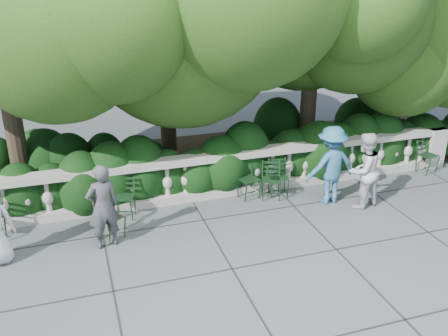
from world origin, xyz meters
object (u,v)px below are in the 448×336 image
object	(u,v)px
chair_weathered	(118,241)
chair_c	(271,201)
chair_b	(124,220)
person_older_blue	(331,165)
chair_e	(279,198)
person_woman_grey	(103,207)
chair_f	(430,174)
person_casual_man	(364,171)
chair_d	(252,200)

from	to	relation	value
chair_weathered	chair_c	bearing A→B (deg)	-22.73
chair_b	person_older_blue	distance (m)	4.45
chair_e	person_woman_grey	world-z (taller)	person_woman_grey
chair_b	chair_f	distance (m)	7.45
person_casual_man	chair_e	bearing A→B (deg)	-44.86
chair_b	person_casual_man	world-z (taller)	person_casual_man
chair_c	chair_e	xyz separation A→B (m)	(0.23, 0.09, 0.00)
chair_c	person_woman_grey	world-z (taller)	person_woman_grey
chair_c	chair_weathered	bearing A→B (deg)	-150.53
chair_c	chair_f	distance (m)	4.29
chair_weathered	chair_d	bearing A→B (deg)	-18.42
chair_c	chair_f	world-z (taller)	same
chair_c	person_casual_man	size ratio (longest dim) A/B	0.51
person_woman_grey	person_casual_man	bearing A→B (deg)	163.44
person_woman_grey	person_older_blue	xyz separation A→B (m)	(4.76, 0.35, 0.05)
chair_b	person_casual_man	distance (m)	5.04
person_woman_grey	person_casual_man	world-z (taller)	person_casual_man
chair_e	chair_b	bearing A→B (deg)	-169.24
chair_c	person_casual_man	xyz separation A→B (m)	(1.72, -0.78, 0.82)
person_older_blue	chair_e	bearing A→B (deg)	-31.07
chair_weathered	person_older_blue	distance (m)	4.64
chair_e	chair_f	bearing A→B (deg)	12.22
chair_d	chair_e	xyz separation A→B (m)	(0.61, -0.07, 0.00)
chair_weathered	person_woman_grey	size ratio (longest dim) A/B	0.52
chair_d	person_older_blue	xyz separation A→B (m)	(1.55, -0.56, 0.86)
chair_c	chair_f	size ratio (longest dim) A/B	1.00
chair_b	chair_c	bearing A→B (deg)	17.42
chair_b	chair_d	bearing A→B (deg)	20.49
chair_c	chair_f	xyz separation A→B (m)	(4.28, 0.15, 0.00)
chair_d	chair_f	xyz separation A→B (m)	(4.66, -0.02, 0.00)
chair_c	person_woman_grey	xyz separation A→B (m)	(-3.59, -0.74, 0.81)
person_casual_man	chair_d	bearing A→B (deg)	-38.69
chair_b	chair_e	distance (m)	3.40
chair_f	chair_e	bearing A→B (deg)	163.70
person_older_blue	person_woman_grey	bearing A→B (deg)	0.40
chair_weathered	person_older_blue	world-z (taller)	person_older_blue
chair_d	chair_c	bearing A→B (deg)	-35.67
chair_d	chair_f	bearing A→B (deg)	-12.34
chair_d	person_casual_man	distance (m)	2.44
chair_b	chair_c	world-z (taller)	same
chair_b	chair_c	distance (m)	3.17
chair_d	person_woman_grey	size ratio (longest dim) A/B	0.52
chair_c	person_older_blue	distance (m)	1.50
chair_e	person_casual_man	distance (m)	1.91
chair_f	person_woman_grey	world-z (taller)	person_woman_grey
person_woman_grey	person_casual_man	size ratio (longest dim) A/B	0.99
chair_b	person_woman_grey	distance (m)	1.26
person_casual_man	person_older_blue	world-z (taller)	person_older_blue
chair_c	person_woman_grey	distance (m)	3.75
chair_d	person_older_blue	size ratio (longest dim) A/B	0.49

